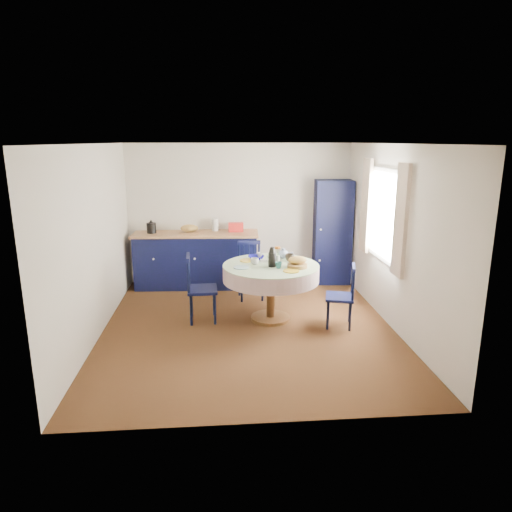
{
  "coord_description": "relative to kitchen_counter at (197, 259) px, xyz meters",
  "views": [
    {
      "loc": [
        -0.38,
        -5.94,
        2.54
      ],
      "look_at": [
        0.13,
        0.2,
        0.98
      ],
      "focal_mm": 32.0,
      "sensor_mm": 36.0,
      "label": 1
    }
  ],
  "objects": [
    {
      "name": "floor",
      "position": [
        0.79,
        -1.96,
        -0.5
      ],
      "size": [
        4.5,
        4.5,
        0.0
      ],
      "primitive_type": "plane",
      "color": "black",
      "rests_on": "ground"
    },
    {
      "name": "ceiling",
      "position": [
        0.79,
        -1.96,
        2.0
      ],
      "size": [
        4.5,
        4.5,
        0.0
      ],
      "primitive_type": "plane",
      "rotation": [
        3.14,
        0.0,
        0.0
      ],
      "color": "white",
      "rests_on": "wall_back"
    },
    {
      "name": "wall_back",
      "position": [
        0.79,
        0.29,
        0.75
      ],
      "size": [
        4.0,
        0.02,
        2.5
      ],
      "primitive_type": "cube",
      "color": "beige",
      "rests_on": "floor"
    },
    {
      "name": "wall_left",
      "position": [
        -1.21,
        -1.96,
        0.75
      ],
      "size": [
        0.02,
        4.5,
        2.5
      ],
      "primitive_type": "cube",
      "color": "beige",
      "rests_on": "floor"
    },
    {
      "name": "wall_right",
      "position": [
        2.79,
        -1.96,
        0.75
      ],
      "size": [
        0.02,
        4.5,
        2.5
      ],
      "primitive_type": "cube",
      "color": "beige",
      "rests_on": "floor"
    },
    {
      "name": "window",
      "position": [
        2.74,
        -1.66,
        1.03
      ],
      "size": [
        0.1,
        1.74,
        1.45
      ],
      "color": "white",
      "rests_on": "wall_right"
    },
    {
      "name": "kitchen_counter",
      "position": [
        0.0,
        0.0,
        0.0
      ],
      "size": [
        2.21,
        0.79,
        1.21
      ],
      "rotation": [
        0.0,
        0.0,
        -0.05
      ],
      "color": "black",
      "rests_on": "floor"
    },
    {
      "name": "pantry_cabinet",
      "position": [
        2.45,
        0.04,
        0.43
      ],
      "size": [
        0.69,
        0.52,
        1.87
      ],
      "rotation": [
        0.0,
        0.0,
        -0.08
      ],
      "color": "black",
      "rests_on": "floor"
    },
    {
      "name": "dining_table",
      "position": [
        1.14,
        -1.71,
        0.2
      ],
      "size": [
        1.37,
        1.37,
        1.11
      ],
      "color": "#563218",
      "rests_on": "floor"
    },
    {
      "name": "chair_left",
      "position": [
        0.11,
        -1.65,
        -0.0
      ],
      "size": [
        0.44,
        0.46,
        0.98
      ],
      "rotation": [
        0.0,
        0.0,
        1.61
      ],
      "color": "black",
      "rests_on": "floor"
    },
    {
      "name": "chair_far",
      "position": [
        0.91,
        -0.71,
        -0.03
      ],
      "size": [
        0.45,
        0.43,
        0.93
      ],
      "rotation": [
        0.0,
        0.0,
        0.07
      ],
      "color": "black",
      "rests_on": "floor"
    },
    {
      "name": "chair_right",
      "position": [
        2.1,
        -2.02,
        -0.05
      ],
      "size": [
        0.47,
        0.48,
        0.89
      ],
      "rotation": [
        0.0,
        0.0,
        -1.83
      ],
      "color": "black",
      "rests_on": "floor"
    },
    {
      "name": "mug_a",
      "position": [
        0.9,
        -1.68,
        0.38
      ],
      "size": [
        0.12,
        0.12,
        0.09
      ],
      "primitive_type": "imported",
      "color": "silver",
      "rests_on": "dining_table"
    },
    {
      "name": "mug_b",
      "position": [
        1.22,
        -1.9,
        0.37
      ],
      "size": [
        0.09,
        0.09,
        0.09
      ],
      "primitive_type": "imported",
      "color": "#246265",
      "rests_on": "dining_table"
    },
    {
      "name": "mug_c",
      "position": [
        1.43,
        -1.53,
        0.38
      ],
      "size": [
        0.14,
        0.14,
        0.11
      ],
      "primitive_type": "imported",
      "color": "black",
      "rests_on": "dining_table"
    },
    {
      "name": "mug_d",
      "position": [
        1.01,
        -1.32,
        0.37
      ],
      "size": [
        0.09,
        0.09,
        0.08
      ],
      "primitive_type": "imported",
      "color": "silver",
      "rests_on": "dining_table"
    },
    {
      "name": "cobalt_bowl",
      "position": [
        0.95,
        -1.4,
        0.36
      ],
      "size": [
        0.24,
        0.24,
        0.06
      ],
      "primitive_type": "imported",
      "color": "#0A0967",
      "rests_on": "dining_table"
    }
  ]
}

